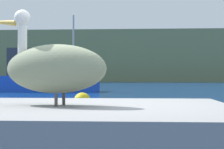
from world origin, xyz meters
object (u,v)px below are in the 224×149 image
(fishing_boat_blue, at_px, (36,78))
(mooring_buoy, at_px, (82,101))
(fishing_boat_yellow, at_px, (66,78))
(pelican, at_px, (54,67))

(fishing_boat_blue, xyz_separation_m, mooring_buoy, (4.87, -12.69, -0.64))
(fishing_boat_yellow, bearing_deg, fishing_boat_blue, -109.90)
(pelican, bearing_deg, mooring_buoy, -67.91)
(fishing_boat_yellow, xyz_separation_m, mooring_buoy, (6.22, -30.28, -0.47))
(pelican, relative_size, fishing_boat_yellow, 0.26)
(pelican, distance_m, mooring_buoy, 7.84)
(fishing_boat_yellow, distance_m, fishing_boat_blue, 17.64)
(fishing_boat_blue, distance_m, mooring_buoy, 13.60)
(pelican, bearing_deg, fishing_boat_yellow, -63.57)
(fishing_boat_blue, height_order, mooring_buoy, fishing_boat_blue)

